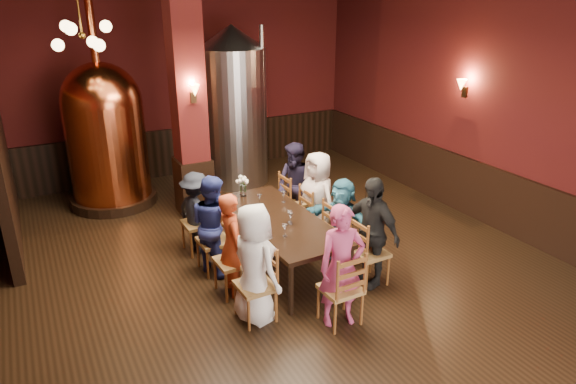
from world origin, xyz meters
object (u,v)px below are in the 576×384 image
copper_kettle (106,133)px  rose_vase (243,183)px  dining_table (279,222)px  person_0 (255,264)px  person_1 (232,244)px  steel_vessel (234,107)px  person_2 (213,224)px

copper_kettle → rose_vase: copper_kettle is taller
dining_table → person_0: person_0 is taller
dining_table → copper_kettle: copper_kettle is taller
dining_table → copper_kettle: (-1.67, 3.54, 0.65)m
person_0 → copper_kettle: 4.67m
person_0 → rose_vase: size_ratio=4.48×
person_1 → copper_kettle: 4.03m
dining_table → steel_vessel: 3.76m
dining_table → rose_vase: bearing=94.9°
copper_kettle → rose_vase: bearing=-58.5°
steel_vessel → person_2: bearing=-117.3°
dining_table → person_1: 0.91m
person_0 → rose_vase: 2.15m
steel_vessel → person_1: bearing=-113.0°
dining_table → person_1: (-0.84, -0.35, 0.01)m
person_0 → rose_vase: person_0 is taller
person_2 → rose_vase: 1.05m
person_1 → person_2: bearing=6.2°
person_1 → person_2: (-0.01, 0.66, 0.01)m
person_0 → person_2: 1.33m
dining_table → person_0: 1.31m
steel_vessel → rose_vase: (-0.93, -2.57, -0.60)m
person_2 → steel_vessel: bearing=-48.1°
person_1 → copper_kettle: size_ratio=0.38×
person_0 → person_1: 0.67m
person_0 → rose_vase: (0.72, 2.02, 0.22)m
rose_vase → copper_kettle: bearing=121.5°
person_1 → copper_kettle: copper_kettle is taller
person_0 → steel_vessel: steel_vessel is taller
steel_vessel → copper_kettle: bearing=-179.4°
copper_kettle → rose_vase: 3.00m
steel_vessel → rose_vase: steel_vessel is taller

